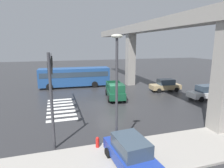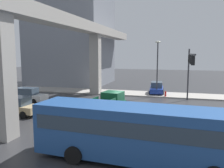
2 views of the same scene
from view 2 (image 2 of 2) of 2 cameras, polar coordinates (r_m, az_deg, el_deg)
The scene contains 13 objects.
ground_plane at distance 23.08m, azimuth 3.26°, elevation -6.86°, with size 120.00×120.00×0.00m, color #2D2D30.
crosswalk_stripes at distance 22.60m, azimuth 16.63°, elevation -7.48°, with size 7.15×2.80×0.01m.
elevated_overpass at distance 24.56m, azimuth -11.39°, elevation 12.51°, with size 50.26×1.88×9.46m.
office_building at distance 45.61m, azimuth -9.88°, elevation 18.66°, with size 12.34×13.10×29.20m, color gray.
sidewalk_east at distance 33.52m, azimuth 3.76°, elevation -2.19°, with size 4.00×36.00×0.15m, color #9E9991.
pickup_truck at distance 21.54m, azimuth -1.15°, elevation -5.20°, with size 5.35×2.76×2.08m.
city_bus at distance 12.60m, azimuth 5.76°, elevation -11.11°, with size 3.20×10.92×2.99m.
sedan_tan at distance 23.71m, azimuth -21.82°, elevation -4.90°, with size 2.25×4.44×1.72m.
sedan_white at distance 29.15m, azimuth -19.66°, elevation -2.54°, with size 1.97×4.30×1.72m.
sedan_blue at distance 33.60m, azimuth 10.70°, elevation -0.94°, with size 4.42×2.22×1.72m.
traffic_signal_mast at distance 26.24m, azimuth 18.36°, elevation 4.85°, with size 10.89×0.32×6.20m.
street_lamp_near_corner at distance 31.27m, azimuth 10.91°, elevation 5.25°, with size 0.44×0.70×7.24m.
fire_hydrant at distance 31.23m, azimuth 12.76°, elevation -2.42°, with size 0.24×0.24×0.85m.
Camera 2 is at (-21.85, -4.74, 5.75)m, focal length 37.89 mm.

